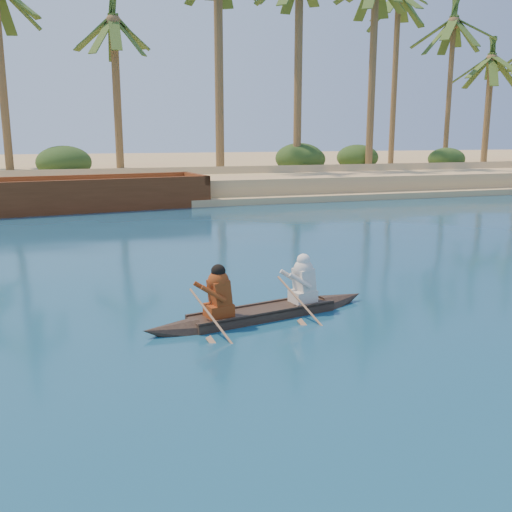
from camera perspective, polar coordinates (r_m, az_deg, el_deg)
name	(u,v)px	position (r m, az deg, el deg)	size (l,w,h in m)	color
sandy_embankment	(195,169)	(55.54, -6.13, 8.63)	(150.00, 51.00, 1.50)	tan
palm_grove	(227,76)	(44.10, -2.91, 17.54)	(110.00, 14.00, 16.00)	#42581F
shrub_cluster	(241,172)	(40.61, -1.49, 8.43)	(100.00, 6.00, 2.40)	#273C15
canoe	(263,305)	(11.90, 0.66, -4.90)	(5.26, 1.73, 1.44)	#3E2E21
barge_mid	(93,195)	(30.82, -15.96, 5.84)	(11.90, 5.22, 1.92)	brown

